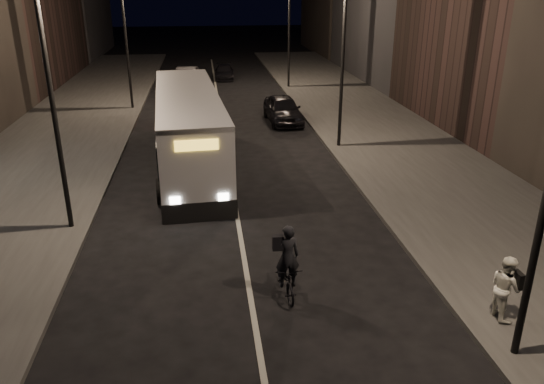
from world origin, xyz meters
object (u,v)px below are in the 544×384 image
object	(u,v)px
streetlight_left_near	(56,69)
city_bus	(188,126)
car_mid	(188,75)
car_far	(224,72)
streetlight_left_far	(129,24)
car_near	(283,109)
cyclist_on_bicycle	(286,271)
pedestrian_woman	(505,287)
streetlight_right_far	(286,16)
streetlight_right_mid	(338,38)

from	to	relation	value
streetlight_left_near	city_bus	world-z (taller)	streetlight_left_near
car_mid	car_far	xyz separation A→B (m)	(3.00, 2.27, -0.18)
streetlight_left_far	car_mid	world-z (taller)	streetlight_left_far
streetlight_left_far	city_bus	size ratio (longest dim) A/B	0.65
car_far	car_near	bearing A→B (deg)	-77.37
cyclist_on_bicycle	car_far	distance (m)	33.79
car_far	pedestrian_woman	bearing A→B (deg)	-79.25
streetlight_right_far	cyclist_on_bicycle	size ratio (longest dim) A/B	3.85
city_bus	car_mid	size ratio (longest dim) A/B	2.80
streetlight_left_near	car_near	world-z (taller)	streetlight_left_near
cyclist_on_bicycle	car_near	xyz separation A→B (m)	(2.64, 18.35, 0.08)
streetlight_right_far	car_near	distance (m)	11.55
cyclist_on_bicycle	car_near	distance (m)	18.53
streetlight_right_far	streetlight_left_near	size ratio (longest dim) A/B	1.00
city_bus	pedestrian_woman	size ratio (longest dim) A/B	7.64
streetlight_right_mid	car_mid	world-z (taller)	streetlight_right_mid
streetlight_right_mid	streetlight_right_far	distance (m)	16.00
cyclist_on_bicycle	car_near	bearing A→B (deg)	77.45
streetlight_left_near	car_far	size ratio (longest dim) A/B	2.09
pedestrian_woman	car_far	size ratio (longest dim) A/B	0.42
car_mid	city_bus	bearing A→B (deg)	97.75
streetlight_left_far	cyclist_on_bicycle	distance (m)	24.11
car_far	cyclist_on_bicycle	bearing A→B (deg)	-87.28
streetlight_left_near	cyclist_on_bicycle	distance (m)	9.18
car_mid	streetlight_left_near	bearing A→B (deg)	89.74
streetlight_right_far	city_bus	xyz separation A→B (m)	(-7.05, -17.70, -3.54)
streetlight_left_far	streetlight_left_near	bearing A→B (deg)	-90.00
city_bus	car_near	xyz separation A→B (m)	(5.32, 7.24, -1.04)
city_bus	car_mid	distance (m)	20.45
cyclist_on_bicycle	streetlight_right_far	bearing A→B (deg)	77.01
streetlight_right_far	streetlight_left_near	bearing A→B (deg)	-113.96
streetlight_right_mid	car_far	world-z (taller)	streetlight_right_mid
streetlight_right_mid	car_mid	xyz separation A→B (m)	(-7.48, 18.72, -4.62)
city_bus	car_mid	world-z (taller)	city_bus
car_near	pedestrian_woman	bearing A→B (deg)	-86.15
streetlight_right_mid	streetlight_left_near	size ratio (longest dim) A/B	1.00
streetlight_right_far	car_far	bearing A→B (deg)	131.98
streetlight_left_far	car_near	world-z (taller)	streetlight_left_far
streetlight_left_far	streetlight_right_mid	bearing A→B (deg)	-43.16
streetlight_left_near	streetlight_right_far	bearing A→B (deg)	66.04
streetlight_right_mid	car_near	xyz separation A→B (m)	(-1.73, 5.54, -4.58)
streetlight_left_far	city_bus	xyz separation A→B (m)	(3.62, -11.70, -3.54)
streetlight_right_mid	pedestrian_woman	distance (m)	15.33
streetlight_left_near	car_near	size ratio (longest dim) A/B	1.77
streetlight_left_far	car_far	distance (m)	13.48
city_bus	car_far	distance (m)	22.86
streetlight_left_near	car_mid	distance (m)	27.30
streetlight_left_near	car_mid	xyz separation A→B (m)	(3.18, 26.72, -4.62)
cyclist_on_bicycle	car_near	world-z (taller)	cyclist_on_bicycle
pedestrian_woman	streetlight_left_far	bearing A→B (deg)	23.94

